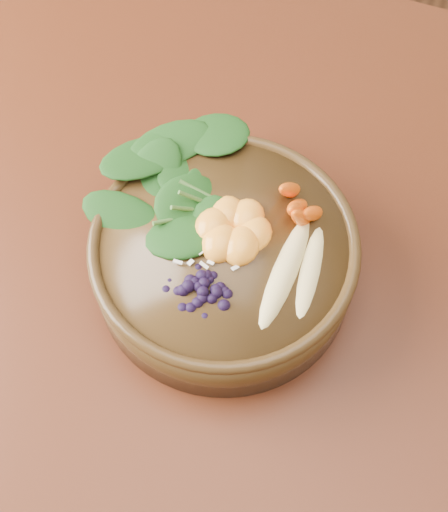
# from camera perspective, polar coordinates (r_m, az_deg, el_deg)

# --- Properties ---
(ground) EXTENTS (4.00, 4.00, 0.00)m
(ground) POSITION_cam_1_polar(r_m,az_deg,el_deg) (1.55, 11.03, -15.30)
(ground) COLOR #381E0F
(ground) RESTS_ON ground
(stoneware_bowl) EXTENTS (0.32, 0.32, 0.08)m
(stoneware_bowl) POSITION_cam_1_polar(r_m,az_deg,el_deg) (0.79, -0.00, -0.35)
(stoneware_bowl) COLOR #3F2C14
(stoneware_bowl) RESTS_ON dining_table
(kale_heap) EXTENTS (0.21, 0.19, 0.04)m
(kale_heap) POSITION_cam_1_polar(r_m,az_deg,el_deg) (0.78, -0.95, 6.61)
(kale_heap) COLOR #1E4A19
(kale_heap) RESTS_ON stoneware_bowl
(carrot_cluster) EXTENTS (0.07, 0.07, 0.08)m
(carrot_cluster) POSITION_cam_1_polar(r_m,az_deg,el_deg) (0.75, 6.29, 5.62)
(carrot_cluster) COLOR #FF5E10
(carrot_cluster) RESTS_ON stoneware_bowl
(banana_halves) EXTENTS (0.06, 0.16, 0.03)m
(banana_halves) POSITION_cam_1_polar(r_m,az_deg,el_deg) (0.73, 5.99, -0.74)
(banana_halves) COLOR #E0CC84
(banana_halves) RESTS_ON stoneware_bowl
(mandarin_cluster) EXTENTS (0.09, 0.10, 0.03)m
(mandarin_cluster) POSITION_cam_1_polar(r_m,az_deg,el_deg) (0.75, 0.76, 2.68)
(mandarin_cluster) COLOR orange
(mandarin_cluster) RESTS_ON stoneware_bowl
(blueberry_pile) EXTENTS (0.15, 0.12, 0.04)m
(blueberry_pile) POSITION_cam_1_polar(r_m,az_deg,el_deg) (0.72, -1.98, -1.97)
(blueberry_pile) COLOR black
(blueberry_pile) RESTS_ON stoneware_bowl
(coconut_flakes) EXTENTS (0.10, 0.08, 0.01)m
(coconut_flakes) POSITION_cam_1_polar(r_m,az_deg,el_deg) (0.75, -0.56, -0.04)
(coconut_flakes) COLOR white
(coconut_flakes) RESTS_ON stoneware_bowl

